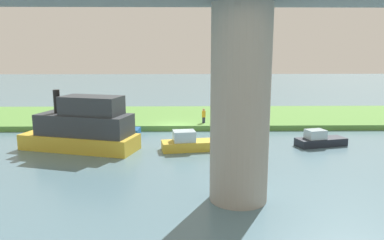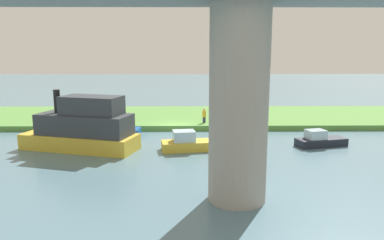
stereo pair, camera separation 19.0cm
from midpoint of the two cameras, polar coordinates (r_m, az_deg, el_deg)
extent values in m
plane|color=slate|center=(34.41, -2.27, -1.72)|extent=(160.00, 160.00, 0.00)
cube|color=#5B9342|center=(40.25, -2.04, 0.47)|extent=(80.00, 12.00, 0.50)
cylinder|color=#9E998E|center=(18.09, 7.42, 2.17)|extent=(2.86, 2.86, 9.52)
cylinder|color=#2D334C|center=(35.70, 2.01, 0.00)|extent=(0.29, 0.29, 0.55)
cylinder|color=gold|center=(35.59, 2.02, 0.91)|extent=(0.50, 0.50, 0.60)
sphere|color=tan|center=(35.53, 2.02, 1.58)|extent=(0.24, 0.24, 0.24)
cylinder|color=brown|center=(36.04, -13.93, 0.21)|extent=(0.20, 0.20, 1.07)
cube|color=gold|center=(29.42, -16.55, -3.17)|extent=(9.18, 5.22, 1.16)
cube|color=#33383D|center=(28.88, -15.87, -0.63)|extent=(7.42, 4.45, 1.55)
cube|color=#33383D|center=(28.29, -14.85, 2.18)|extent=(4.80, 3.33, 1.36)
cylinder|color=black|center=(29.83, -19.70, 2.71)|extent=(0.48, 0.48, 1.74)
cube|color=#D84C2D|center=(30.48, -20.36, -0.96)|extent=(1.97, 2.11, 0.87)
cube|color=#1E232D|center=(30.89, 19.24, -3.20)|extent=(4.14, 2.32, 0.61)
cube|color=silver|center=(30.45, 18.50, -2.08)|extent=(1.64, 1.43, 0.70)
cube|color=gold|center=(28.01, 0.18, -3.89)|extent=(4.67, 2.26, 0.70)
cube|color=silver|center=(27.74, -1.04, -2.45)|extent=(1.79, 1.51, 0.80)
cube|color=#195199|center=(32.99, -11.79, -1.85)|extent=(4.73, 1.94, 0.72)
cube|color=silver|center=(33.00, -12.88, -0.52)|extent=(1.75, 1.42, 0.82)
camera|label=1|loc=(0.09, -89.81, 0.04)|focal=35.01mm
camera|label=2|loc=(0.09, 90.19, -0.04)|focal=35.01mm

